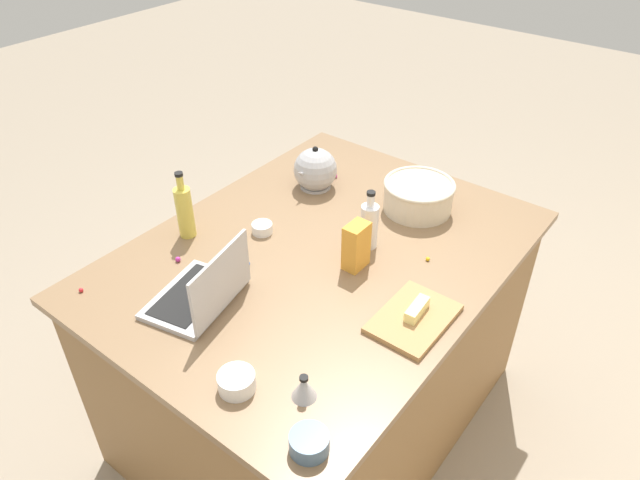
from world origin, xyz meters
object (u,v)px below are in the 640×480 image
object	(u,v)px
laptop	(203,292)
ramekin_wide	(309,443)
kettle	(315,170)
butter_stick_left	(417,309)
cutting_board	(414,318)
ramekin_medium	(262,228)
candy_bag	(356,246)
kitchen_timer	(304,387)
bottle_vinegar	(369,225)
bottle_oil	(185,211)
ramekin_small	(237,382)
mixing_bowl_large	(418,195)

from	to	relation	value
laptop	ramekin_wide	xyz separation A→B (m)	(0.21, 0.59, -0.02)
kettle	butter_stick_left	bearing A→B (deg)	59.62
kettle	cutting_board	size ratio (longest dim) A/B	0.76
ramekin_wide	ramekin_medium	bearing A→B (deg)	-130.63
kettle	candy_bag	bearing A→B (deg)	52.71
laptop	ramekin_medium	distance (m)	0.42
cutting_board	ramekin_medium	xyz separation A→B (m)	(-0.06, -0.68, 0.01)
ramekin_medium	candy_bag	distance (m)	0.40
laptop	kitchen_timer	size ratio (longest dim) A/B	4.54
butter_stick_left	ramekin_wide	size ratio (longest dim) A/B	1.10
laptop	bottle_vinegar	size ratio (longest dim) A/B	1.54
bottle_vinegar	butter_stick_left	world-z (taller)	bottle_vinegar
bottle_oil	candy_bag	size ratio (longest dim) A/B	1.55
bottle_oil	kitchen_timer	size ratio (longest dim) A/B	3.41
ramekin_medium	ramekin_wide	distance (m)	0.94
ramekin_small	ramekin_wide	world-z (taller)	ramekin_small
bottle_vinegar	candy_bag	bearing A→B (deg)	14.04
kettle	ramekin_wide	distance (m)	1.25
laptop	ramekin_small	world-z (taller)	laptop
cutting_board	butter_stick_left	xyz separation A→B (m)	(-0.01, 0.00, 0.03)
mixing_bowl_large	kitchen_timer	bearing A→B (deg)	12.96
cutting_board	bottle_oil	bearing A→B (deg)	-82.61
candy_bag	cutting_board	bearing A→B (deg)	69.30
cutting_board	ramekin_medium	distance (m)	0.69
laptop	kitchen_timer	world-z (taller)	laptop
bottle_oil	ramekin_wide	world-z (taller)	bottle_oil
ramekin_small	ramekin_wide	bearing A→B (deg)	84.32
cutting_board	kitchen_timer	size ratio (longest dim) A/B	3.66
candy_bag	bottle_oil	bearing A→B (deg)	-69.09
ramekin_wide	butter_stick_left	bearing A→B (deg)	-177.19
laptop	ramekin_medium	size ratio (longest dim) A/B	4.53
cutting_board	kitchen_timer	world-z (taller)	kitchen_timer
laptop	mixing_bowl_large	size ratio (longest dim) A/B	1.26
bottle_oil	ramekin_wide	xyz separation A→B (m)	(0.43, 0.92, -0.08)
cutting_board	candy_bag	world-z (taller)	candy_bag
mixing_bowl_large	butter_stick_left	xyz separation A→B (m)	(0.54, 0.31, -0.03)
bottle_oil	mixing_bowl_large	bearing A→B (deg)	139.11
ramekin_small	ramekin_medium	bearing A→B (deg)	-142.98
bottle_oil	kettle	world-z (taller)	bottle_oil
kitchen_timer	mixing_bowl_large	bearing A→B (deg)	-167.04
cutting_board	candy_bag	xyz separation A→B (m)	(-0.11, -0.30, 0.08)
bottle_oil	cutting_board	xyz separation A→B (m)	(-0.12, 0.89, -0.10)
ramekin_wide	candy_bag	size ratio (longest dim) A/B	0.59
laptop	ramekin_small	distance (m)	0.37
ramekin_wide	kitchen_timer	distance (m)	0.16
mixing_bowl_large	ramekin_wide	distance (m)	1.16
bottle_oil	ramekin_small	xyz separation A→B (m)	(0.41, 0.65, -0.08)
ramekin_small	kitchen_timer	world-z (taller)	kitchen_timer
kitchen_timer	cutting_board	bearing A→B (deg)	169.05
kettle	butter_stick_left	distance (m)	0.85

